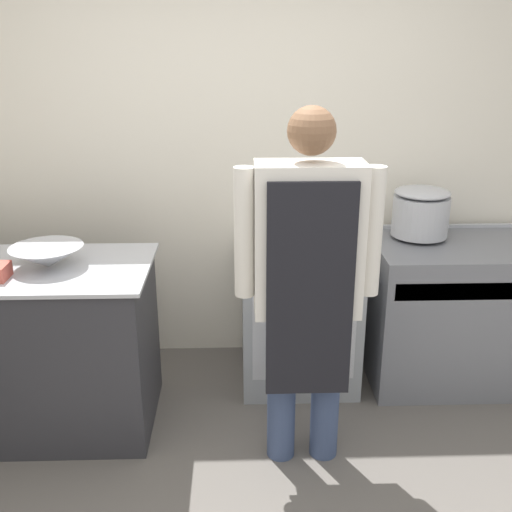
{
  "coord_description": "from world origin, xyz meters",
  "views": [
    {
      "loc": [
        -0.01,
        -1.89,
        1.99
      ],
      "look_at": [
        0.08,
        0.97,
        0.96
      ],
      "focal_mm": 42.0,
      "sensor_mm": 36.0,
      "label": 1
    }
  ],
  "objects_px": {
    "fridge_unit": "(298,315)",
    "stock_pot": "(421,211)",
    "person_cook": "(308,273)",
    "mixing_bowl": "(47,257)",
    "stove": "(455,311)"
  },
  "relations": [
    {
      "from": "fridge_unit",
      "to": "stock_pot",
      "type": "relative_size",
      "value": 2.47
    },
    {
      "from": "stove",
      "to": "stock_pot",
      "type": "xyz_separation_m",
      "value": [
        -0.23,
        0.12,
        0.6
      ]
    },
    {
      "from": "mixing_bowl",
      "to": "stock_pot",
      "type": "xyz_separation_m",
      "value": [
        2.04,
        0.53,
        0.07
      ]
    },
    {
      "from": "fridge_unit",
      "to": "mixing_bowl",
      "type": "relative_size",
      "value": 2.25
    },
    {
      "from": "fridge_unit",
      "to": "stock_pot",
      "type": "height_order",
      "value": "stock_pot"
    },
    {
      "from": "stove",
      "to": "stock_pot",
      "type": "height_order",
      "value": "stock_pot"
    },
    {
      "from": "stove",
      "to": "person_cook",
      "type": "relative_size",
      "value": 0.6
    },
    {
      "from": "person_cook",
      "to": "mixing_bowl",
      "type": "bearing_deg",
      "value": 165.37
    },
    {
      "from": "fridge_unit",
      "to": "mixing_bowl",
      "type": "bearing_deg",
      "value": -161.48
    },
    {
      "from": "person_cook",
      "to": "mixing_bowl",
      "type": "xyz_separation_m",
      "value": [
        -1.27,
        0.33,
        -0.03
      ]
    },
    {
      "from": "stove",
      "to": "mixing_bowl",
      "type": "relative_size",
      "value": 2.84
    },
    {
      "from": "stove",
      "to": "stock_pot",
      "type": "distance_m",
      "value": 0.65
    },
    {
      "from": "fridge_unit",
      "to": "person_cook",
      "type": "relative_size",
      "value": 0.47
    },
    {
      "from": "stove",
      "to": "fridge_unit",
      "type": "bearing_deg",
      "value": 178.07
    },
    {
      "from": "person_cook",
      "to": "stock_pot",
      "type": "bearing_deg",
      "value": 48.24
    }
  ]
}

